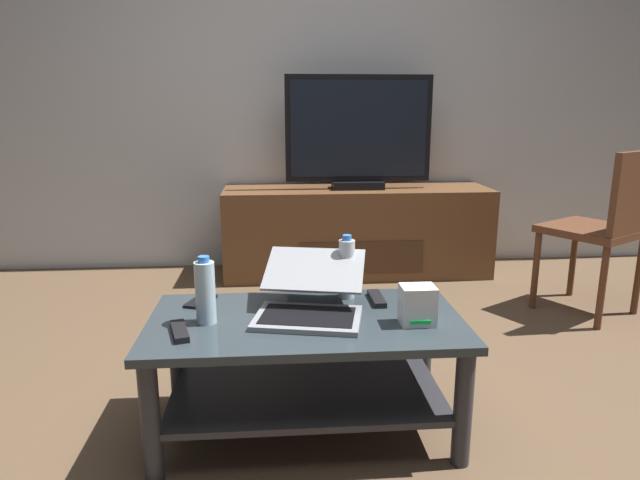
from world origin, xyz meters
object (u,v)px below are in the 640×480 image
Objects in this scene: media_cabinet at (356,231)px; dining_chair at (607,223)px; television at (358,135)px; laptop at (311,298)px; water_bottle_far at (347,268)px; coffee_table at (306,354)px; soundbar_remote at (180,331)px; water_bottle_near at (205,292)px; cell_phone at (201,301)px; tv_remote at (377,299)px; router_box at (418,305)px.

media_cabinet is 1.96× the size of dining_chair.
television is 1.93m from laptop.
water_bottle_far is (-1.49, -0.78, 0.02)m from dining_chair.
soundbar_remote reaches higher than coffee_table.
media_cabinet is 1.86× the size of television.
media_cabinet is at bearing 143.29° from dining_chair.
media_cabinet is 7.76× the size of water_bottle_near.
coffee_table is at bearing -103.53° from television.
cell_phone is at bearing -158.56° from dining_chair.
coffee_table is 0.34m from tv_remote.
water_bottle_near is at bearing -177.82° from coffee_table.
cell_phone is 0.65m from tv_remote.
dining_chair is 3.77× the size of water_bottle_far.
water_bottle_far is at bearing 47.62° from laptop.
laptop reaches higher than tv_remote.
router_box is at bearing -13.43° from soundbar_remote.
dining_chair reaches higher than soundbar_remote.
dining_chair is (1.21, -0.88, -0.42)m from television.
tv_remote is at bearing -95.92° from television.
dining_chair is at bearing -36.04° from television.
soundbar_remote is at bearing -165.58° from coffee_table.
dining_chair is 2.22m from water_bottle_near.
soundbar_remote is (-0.40, -0.10, 0.14)m from coffee_table.
dining_chair reaches higher than water_bottle_far.
television is 1.80m from tv_remote.
router_box reaches higher than cell_phone.
water_bottle_near is at bearing -153.42° from dining_chair.
dining_chair is at bearing 26.58° from water_bottle_near.
laptop reaches higher than cell_phone.
television reaches higher than tv_remote.
media_cabinet reaches higher than soundbar_remote.
coffee_table is 0.36m from water_bottle_far.
laptop is 0.36m from water_bottle_near.
media_cabinet reaches higher than tv_remote.
water_bottle_far reaches higher than router_box.
water_bottle_far is at bearing 23.25° from water_bottle_near.
dining_chair is 1.62m from tv_remote.
water_bottle_far is (0.14, 0.16, 0.06)m from laptop.
water_bottle_near is 0.15m from soundbar_remote.
laptop is (-0.43, -1.84, 0.19)m from media_cabinet.
laptop is 3.61× the size of router_box.
water_bottle_far is 0.16m from tv_remote.
laptop is 3.34× the size of cell_phone.
media_cabinet is at bearing 80.42° from water_bottle_far.
cell_phone is at bearing 175.91° from tv_remote.
soundbar_remote is at bearing -113.44° from television.
water_bottle_near reaches higher than coffee_table.
coffee_table is 0.60× the size of media_cabinet.
television reaches higher than media_cabinet.
coffee_table is 4.65× the size of water_bottle_near.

